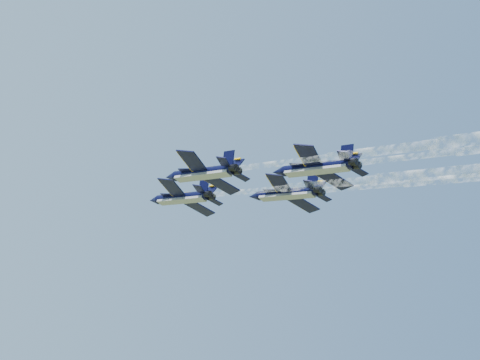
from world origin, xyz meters
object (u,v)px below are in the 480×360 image
jet_lead (181,198)px  jet_slot (316,168)px  jet_right (286,194)px  jet_left (202,173)px

jet_lead → jet_slot: 25.91m
jet_lead → jet_slot: same height
jet_lead → jet_right: bearing=-56.3°
jet_lead → jet_slot: size_ratio=1.00×
jet_lead → jet_right: size_ratio=1.00×
jet_left → jet_right: same height
jet_lead → jet_right: (13.32, -10.35, 0.00)m
jet_slot → jet_left: bearing=123.2°
jet_lead → jet_slot: (9.35, -24.17, 0.00)m
jet_right → jet_slot: 14.37m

